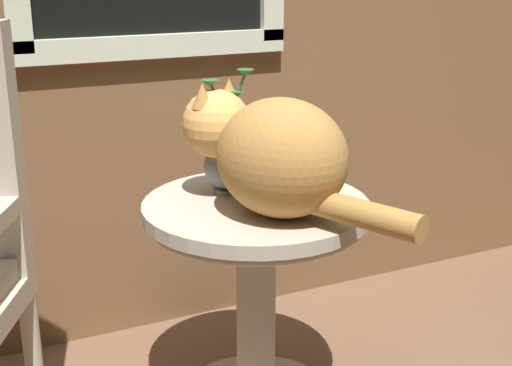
{
  "coord_description": "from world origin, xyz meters",
  "views": [
    {
      "loc": [
        -0.66,
        -1.37,
        1.2
      ],
      "look_at": [
        0.06,
        0.16,
        0.66
      ],
      "focal_mm": 49.83,
      "sensor_mm": 36.0,
      "label": 1
    }
  ],
  "objects": [
    {
      "name": "wicker_side_table",
      "position": [
        0.06,
        0.16,
        0.42
      ],
      "size": [
        0.58,
        0.58,
        0.61
      ],
      "color": "#B2A893",
      "rests_on": "ground_plane"
    },
    {
      "name": "cat",
      "position": [
        0.06,
        0.07,
        0.75
      ],
      "size": [
        0.39,
        0.63,
        0.3
      ],
      "color": "#AD7A3D",
      "rests_on": "wicker_side_table"
    },
    {
      "name": "pewter_vase_with_ivy",
      "position": [
        0.02,
        0.26,
        0.7
      ],
      "size": [
        0.13,
        0.12,
        0.32
      ],
      "color": "slate",
      "rests_on": "wicker_side_table"
    }
  ]
}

